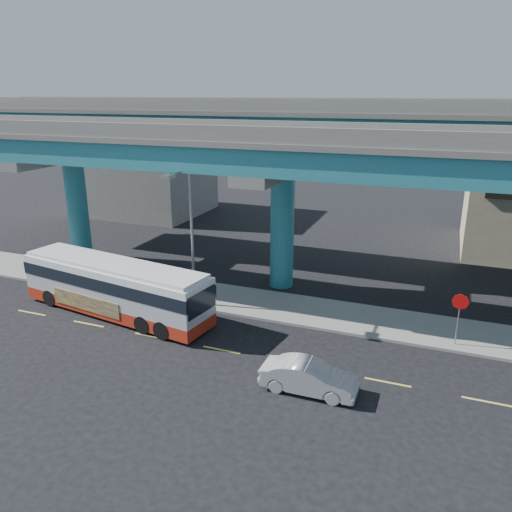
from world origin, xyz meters
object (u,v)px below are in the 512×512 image
at_px(sedan, 309,377).
at_px(stop_sign, 460,308).
at_px(transit_bus, 115,286).
at_px(street_lamp, 186,219).
at_px(parked_car, 127,270).

xyz_separation_m(sedan, stop_sign, (5.76, 6.37, 1.43)).
xyz_separation_m(transit_bus, street_lamp, (3.62, 2.01, 3.71)).
relative_size(transit_bus, sedan, 3.00).
height_order(parked_car, stop_sign, stop_sign).
distance_m(sedan, street_lamp, 11.36).
bearing_deg(transit_bus, sedan, -7.73).
distance_m(transit_bus, parked_car, 4.95).
relative_size(parked_car, stop_sign, 1.60).
height_order(transit_bus, street_lamp, street_lamp).
relative_size(sedan, street_lamp, 0.50).
bearing_deg(stop_sign, parked_car, -159.48).
xyz_separation_m(sedan, parked_car, (-14.59, 7.92, 0.20)).
distance_m(street_lamp, stop_sign, 14.81).
distance_m(sedan, parked_car, 16.60).
bearing_deg(street_lamp, stop_sign, 2.98).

